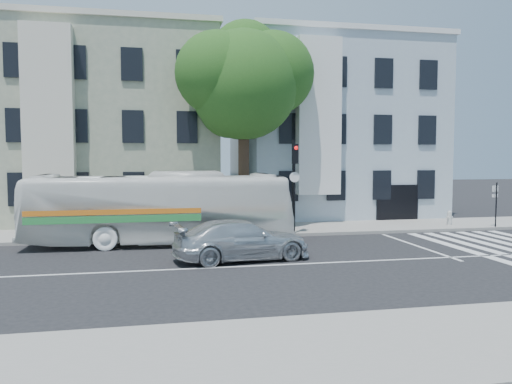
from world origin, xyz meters
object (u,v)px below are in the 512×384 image
object	(u,v)px
sedan	(242,240)
traffic_signal	(294,174)
bus	(160,208)
fire_hydrant	(449,218)

from	to	relation	value
sedan	traffic_signal	distance (m)	6.28
sedan	traffic_signal	size ratio (longest dim) A/B	1.11
bus	traffic_signal	bearing A→B (deg)	-82.07
sedan	fire_hydrant	bearing A→B (deg)	-72.00
traffic_signal	fire_hydrant	bearing A→B (deg)	32.28
traffic_signal	sedan	bearing A→B (deg)	-101.33
bus	sedan	size ratio (longest dim) A/B	2.24
bus	sedan	distance (m)	5.07
sedan	traffic_signal	world-z (taller)	traffic_signal
traffic_signal	fire_hydrant	xyz separation A→B (m)	(9.11, 1.36, -2.44)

